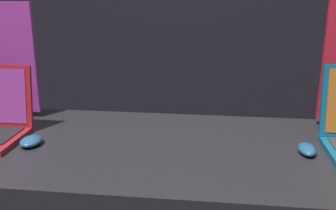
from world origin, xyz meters
name	(u,v)px	position (x,y,z in m)	size (l,w,h in m)	color
mouse_front	(31,141)	(-0.48, 0.30, 0.91)	(0.07, 0.10, 0.03)	navy
promo_stand_front	(2,63)	(-0.73, 0.61, 1.12)	(0.30, 0.07, 0.48)	black
mouse_back	(307,149)	(0.47, 0.35, 0.91)	(0.06, 0.10, 0.03)	navy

